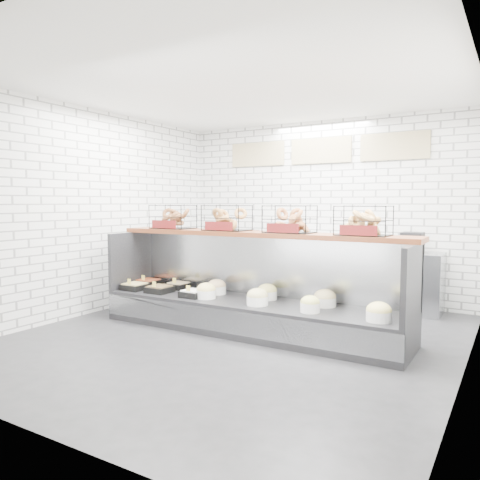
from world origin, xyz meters
The scene contains 5 objects.
ground centered at (0.00, 0.00, 0.00)m, with size 5.50×5.50×0.00m, color black.
room_shell centered at (0.00, 0.60, 2.06)m, with size 5.02×5.51×3.01m.
display_case centered at (-0.01, 0.34, 0.33)m, with size 4.00×0.90×1.20m.
bagel_shelf centered at (0.00, 0.52, 1.38)m, with size 4.10×0.50×0.40m.
prep_counter centered at (0.00, 2.43, 0.47)m, with size 4.00×0.60×1.20m.
Camera 1 is at (2.90, -4.75, 1.64)m, focal length 35.00 mm.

